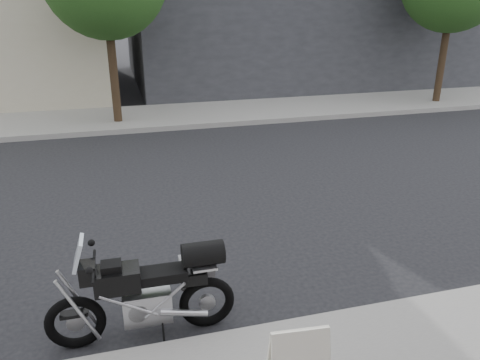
# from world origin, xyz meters

# --- Properties ---
(ground) EXTENTS (120.00, 120.00, 0.00)m
(ground) POSITION_xyz_m (0.00, 0.00, 0.00)
(ground) COLOR black
(ground) RESTS_ON ground
(far_sidewalk) EXTENTS (44.00, 3.00, 0.15)m
(far_sidewalk) POSITION_xyz_m (0.00, -6.50, 0.07)
(far_sidewalk) COLOR gray
(far_sidewalk) RESTS_ON ground
(motorcycle) EXTENTS (2.08, 0.67, 1.31)m
(motorcycle) POSITION_xyz_m (1.86, 3.64, 0.57)
(motorcycle) COLOR black
(motorcycle) RESTS_ON ground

